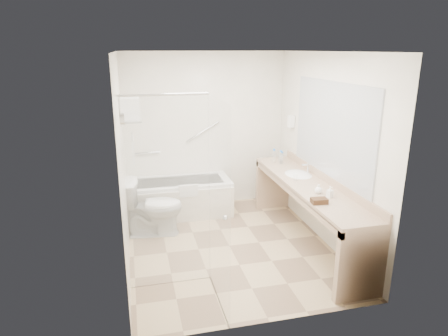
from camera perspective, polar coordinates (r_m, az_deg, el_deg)
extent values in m
plane|color=tan|center=(5.44, 0.75, -11.03)|extent=(3.20, 3.20, 0.00)
cube|color=white|center=(4.82, 0.86, 16.31)|extent=(2.60, 3.20, 0.10)
cube|color=white|center=(6.51, -2.67, 5.31)|extent=(2.60, 0.10, 2.50)
cube|color=white|center=(3.53, 7.20, -4.74)|extent=(2.60, 0.10, 2.50)
cube|color=white|center=(4.84, -14.28, 0.81)|extent=(0.10, 3.20, 2.50)
cube|color=white|center=(5.44, 14.20, 2.55)|extent=(0.10, 3.20, 2.50)
cube|color=white|center=(6.37, -6.39, -4.16)|extent=(1.60, 0.70, 0.55)
cube|color=silver|center=(6.05, -5.94, -5.57)|extent=(1.60, 0.02, 0.50)
cube|color=silver|center=(5.98, -5.08, -3.24)|extent=(0.28, 0.06, 0.18)
cylinder|color=silver|center=(6.43, -10.91, 2.15)|extent=(0.40, 0.03, 0.03)
cylinder|color=silver|center=(6.46, -3.04, 5.22)|extent=(0.53, 0.03, 0.33)
cube|color=silver|center=(4.25, -8.06, -3.89)|extent=(0.90, 0.01, 2.10)
cube|color=silver|center=(3.90, -0.77, -5.65)|extent=(0.02, 0.90, 2.10)
cylinder|color=silver|center=(4.01, -8.67, 10.31)|extent=(0.90, 0.02, 0.02)
sphere|color=silver|center=(3.79, 0.18, -7.15)|extent=(0.05, 0.05, 0.05)
cylinder|color=silver|center=(3.57, -14.37, 6.78)|extent=(0.04, 0.10, 0.10)
cube|color=silver|center=(5.09, -13.15, 6.84)|extent=(0.24, 0.55, 0.02)
cylinder|color=silver|center=(5.13, -12.99, 4.42)|extent=(0.02, 0.55, 0.02)
cube|color=silver|center=(5.16, -12.88, 2.69)|extent=(0.03, 0.42, 0.32)
cube|color=silver|center=(5.08, -13.20, 7.47)|extent=(0.22, 0.40, 0.08)
cube|color=silver|center=(5.07, -13.26, 8.43)|extent=(0.22, 0.40, 0.08)
cube|color=silver|center=(5.06, -13.33, 9.39)|extent=(0.22, 0.40, 0.08)
cube|color=tan|center=(5.31, 11.98, -2.43)|extent=(0.55, 2.70, 0.05)
cube|color=tan|center=(5.40, 14.52, -1.44)|extent=(0.03, 2.70, 0.10)
cube|color=tan|center=(5.23, 9.41, -3.23)|extent=(0.04, 2.70, 0.08)
cube|color=tan|center=(4.44, 18.95, -12.98)|extent=(0.55, 0.08, 0.80)
cube|color=tan|center=(6.59, 6.95, -2.31)|extent=(0.55, 0.08, 0.80)
ellipsoid|color=white|center=(5.67, 10.55, -1.17)|extent=(0.40, 0.52, 0.14)
cylinder|color=silver|center=(5.70, 11.94, -0.01)|extent=(0.03, 0.03, 0.14)
cube|color=#ABB0B7|center=(5.25, 15.08, 5.33)|extent=(0.02, 2.00, 1.20)
cube|color=white|center=(6.31, 9.56, 6.59)|extent=(0.08, 0.10, 0.18)
imported|color=white|center=(5.70, -10.11, -5.54)|extent=(0.87, 0.56, 0.80)
cube|color=#3F2616|center=(4.65, 13.45, -4.58)|extent=(0.19, 0.13, 0.06)
imported|color=white|center=(4.87, 14.87, -3.72)|extent=(0.10, 0.15, 0.06)
imported|color=white|center=(4.96, 13.34, -3.04)|extent=(0.11, 0.13, 0.09)
cylinder|color=silver|center=(6.11, 8.12, 1.43)|extent=(0.07, 0.07, 0.18)
cylinder|color=#2978E8|center=(6.08, 8.16, 2.39)|extent=(0.03, 0.03, 0.03)
cylinder|color=silver|center=(6.15, 7.15, 1.62)|extent=(0.07, 0.07, 0.19)
cylinder|color=#2978E8|center=(6.13, 7.19, 2.61)|extent=(0.04, 0.04, 0.03)
cylinder|color=silver|center=(6.12, 8.27, 1.37)|extent=(0.06, 0.06, 0.17)
cylinder|color=#2978E8|center=(6.09, 8.31, 2.23)|extent=(0.03, 0.03, 0.02)
cylinder|color=silver|center=(6.23, 8.00, 1.29)|extent=(0.08, 0.08, 0.09)
cylinder|color=silver|center=(5.37, 10.16, -1.36)|extent=(0.08, 0.08, 0.08)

